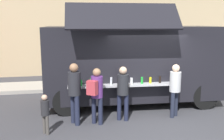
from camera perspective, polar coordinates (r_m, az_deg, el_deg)
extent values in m
plane|color=#38383D|center=(7.29, 10.72, -12.66)|extent=(60.00, 60.00, 0.00)
cube|color=#9E998E|center=(11.60, -18.61, -3.75)|extent=(28.00, 1.60, 0.15)
cube|color=black|center=(8.94, 4.58, 2.03)|extent=(6.06, 2.62, 2.44)
cube|color=black|center=(7.23, 2.65, 12.19)|extent=(3.31, 0.91, 0.77)
cube|color=black|center=(7.71, 2.02, 2.85)|extent=(3.11, 0.25, 1.10)
cube|color=#B7B7BC|center=(7.66, 2.25, -3.47)|extent=(3.29, 0.51, 0.05)
cylinder|color=green|center=(7.52, -7.12, -2.92)|extent=(0.08, 0.08, 0.18)
cylinder|color=green|center=(7.49, -4.76, -2.75)|extent=(0.07, 0.07, 0.22)
cylinder|color=orange|center=(7.50, -2.48, -2.83)|extent=(0.06, 0.06, 0.19)
cylinder|color=white|center=(7.61, -0.18, -2.50)|extent=(0.07, 0.07, 0.22)
cylinder|color=orange|center=(7.60, 2.42, -2.55)|extent=(0.08, 0.08, 0.22)
cylinder|color=white|center=(7.65, 4.46, -2.54)|extent=(0.08, 0.08, 0.20)
cylinder|color=green|center=(7.75, 6.84, -2.37)|extent=(0.07, 0.07, 0.21)
cylinder|color=yellow|center=(7.87, 8.73, -2.31)|extent=(0.07, 0.07, 0.19)
cylinder|color=black|center=(7.96, 10.88, -2.13)|extent=(0.07, 0.07, 0.21)
cube|color=black|center=(9.92, 21.43, 4.75)|extent=(0.18, 1.98, 1.07)
cylinder|color=black|center=(10.78, 15.25, -2.59)|extent=(0.90, 0.28, 0.90)
cylinder|color=black|center=(9.01, 20.24, -5.51)|extent=(0.90, 0.28, 0.90)
cylinder|color=black|center=(9.95, -9.71, -3.47)|extent=(0.90, 0.28, 0.90)
cylinder|color=black|center=(8.00, -10.19, -7.03)|extent=(0.90, 0.28, 0.90)
cylinder|color=#2C5E39|center=(12.68, 18.82, -0.48)|extent=(0.60, 0.60, 1.04)
cylinder|color=#1D2138|center=(7.52, 1.65, -8.45)|extent=(0.13, 0.13, 0.80)
cylinder|color=#1D2138|center=(7.47, 3.27, -8.58)|extent=(0.13, 0.13, 0.80)
cylinder|color=#24252A|center=(7.29, 2.50, -3.31)|extent=(0.33, 0.33, 0.60)
sphere|color=tan|center=(7.20, 2.53, -0.11)|extent=(0.22, 0.22, 0.22)
cylinder|color=#1E2238|center=(7.30, -4.15, -9.08)|extent=(0.13, 0.13, 0.80)
cylinder|color=#1E2238|center=(7.20, -2.66, -9.35)|extent=(0.13, 0.13, 0.80)
cylinder|color=#5B2D77|center=(7.04, -3.47, -3.83)|extent=(0.33, 0.33, 0.61)
sphere|color=#997250|center=(6.94, -3.51, -0.52)|extent=(0.22, 0.22, 0.22)
cube|color=#BA3943|center=(6.82, -4.53, -4.06)|extent=(0.32, 0.30, 0.39)
cylinder|color=#1F2439|center=(7.39, -8.87, -8.63)|extent=(0.14, 0.14, 0.87)
cylinder|color=#1F2439|center=(7.20, -7.95, -9.14)|extent=(0.14, 0.14, 0.87)
cylinder|color=#24252A|center=(7.08, -8.59, -3.06)|extent=(0.36, 0.36, 0.66)
sphere|color=#9A6F4F|center=(6.98, -8.69, 0.53)|extent=(0.24, 0.24, 0.24)
cylinder|color=#202535|center=(7.90, 13.63, -7.76)|extent=(0.13, 0.13, 0.81)
cylinder|color=#202535|center=(8.09, 14.34, -7.36)|extent=(0.13, 0.13, 0.81)
cylinder|color=silver|center=(7.80, 14.23, -2.61)|extent=(0.33, 0.33, 0.61)
sphere|color=beige|center=(7.72, 14.37, 0.41)|extent=(0.23, 0.23, 0.23)
cylinder|color=#4A4641|center=(6.94, -15.17, -11.75)|extent=(0.08, 0.08, 0.53)
cylinder|color=#4A4641|center=(6.83, -14.52, -12.10)|extent=(0.08, 0.08, 0.53)
cylinder|color=#242427|center=(6.72, -15.04, -8.29)|extent=(0.22, 0.22, 0.40)
sphere|color=tan|center=(6.64, -15.15, -6.07)|extent=(0.15, 0.15, 0.15)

